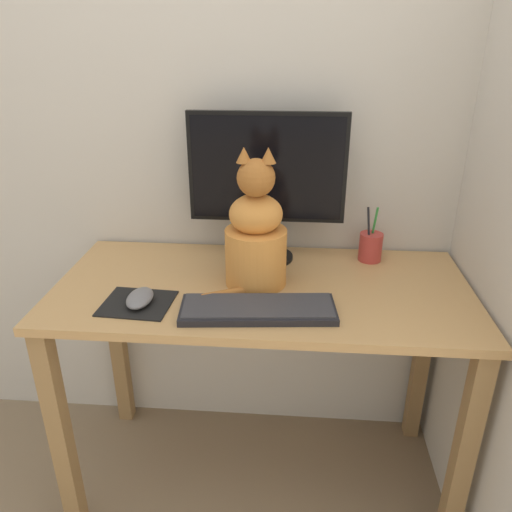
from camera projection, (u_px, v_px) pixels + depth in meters
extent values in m
plane|color=#847056|center=(261.00, 473.00, 1.74)|extent=(12.00, 12.00, 0.00)
cube|color=beige|center=(270.00, 88.00, 1.51)|extent=(7.00, 0.04, 2.50)
cube|color=tan|center=(262.00, 289.00, 1.44)|extent=(1.19, 0.56, 0.02)
cube|color=olive|center=(61.00, 436.00, 1.41)|extent=(0.05, 0.05, 0.71)
cube|color=olive|center=(462.00, 461.00, 1.33)|extent=(0.05, 0.05, 0.71)
cube|color=olive|center=(118.00, 340.00, 1.85)|extent=(0.05, 0.05, 0.71)
cube|color=olive|center=(422.00, 355.00, 1.77)|extent=(0.05, 0.05, 0.71)
cylinder|color=black|center=(266.00, 256.00, 1.60)|extent=(0.17, 0.17, 0.01)
cylinder|color=black|center=(266.00, 238.00, 1.58)|extent=(0.04, 0.04, 0.12)
cube|color=black|center=(266.00, 168.00, 1.48)|extent=(0.47, 0.02, 0.33)
cube|color=black|center=(266.00, 169.00, 1.47)|extent=(0.45, 0.00, 0.31)
cube|color=black|center=(256.00, 310.00, 1.29)|extent=(0.41, 0.18, 0.02)
cube|color=#333338|center=(256.00, 306.00, 1.28)|extent=(0.39, 0.16, 0.01)
cube|color=black|center=(137.00, 303.00, 1.33)|extent=(0.19, 0.17, 0.00)
ellipsoid|color=slate|center=(140.00, 298.00, 1.32)|extent=(0.07, 0.11, 0.03)
cylinder|color=#D6893D|center=(256.00, 257.00, 1.41)|extent=(0.19, 0.19, 0.16)
ellipsoid|color=#D6893D|center=(256.00, 214.00, 1.36)|extent=(0.16, 0.14, 0.11)
sphere|color=#A36028|center=(256.00, 178.00, 1.31)|extent=(0.11, 0.11, 0.10)
cone|color=#A36028|center=(244.00, 155.00, 1.28)|extent=(0.05, 0.05, 0.04)
cone|color=#A36028|center=(268.00, 155.00, 1.28)|extent=(0.05, 0.05, 0.04)
cylinder|color=#A36028|center=(241.00, 291.00, 1.37)|extent=(0.21, 0.12, 0.02)
cylinder|color=#B23833|center=(370.00, 247.00, 1.57)|extent=(0.07, 0.07, 0.09)
cylinder|color=green|center=(374.00, 228.00, 1.55)|extent=(0.02, 0.02, 0.14)
cylinder|color=black|center=(369.00, 230.00, 1.54)|extent=(0.02, 0.03, 0.14)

